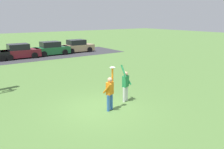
{
  "coord_description": "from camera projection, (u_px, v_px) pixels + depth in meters",
  "views": [
    {
      "loc": [
        -5.69,
        -8.91,
        4.4
      ],
      "look_at": [
        0.95,
        0.36,
        1.53
      ],
      "focal_mm": 36.7,
      "sensor_mm": 36.0,
      "label": 1
    }
  ],
  "objects": [
    {
      "name": "ground_plane",
      "position": [
        101.0,
        109.0,
        11.31
      ],
      "size": [
        120.0,
        120.0,
        0.0
      ],
      "primitive_type": "plane",
      "color": "#567F3D"
    },
    {
      "name": "parking_strip",
      "position": [
        5.0,
        59.0,
        24.54
      ],
      "size": [
        27.75,
        6.4,
        0.01
      ],
      "primitive_type": "cube",
      "color": "#38383D",
      "rests_on": "ground_plane"
    },
    {
      "name": "frisbee_disc",
      "position": [
        112.0,
        67.0,
        10.8
      ],
      "size": [
        0.26,
        0.26,
        0.02
      ],
      "primitive_type": "cylinder",
      "color": "white",
      "rests_on": "person_catcher"
    },
    {
      "name": "person_catcher",
      "position": [
        110.0,
        91.0,
        10.89
      ],
      "size": [
        0.58,
        0.48,
        2.08
      ],
      "rotation": [
        0.0,
        0.0,
        0.36
      ],
      "color": "#3366B7",
      "rests_on": "ground_plane"
    },
    {
      "name": "person_defender",
      "position": [
        126.0,
        84.0,
        12.08
      ],
      "size": [
        0.63,
        0.57,
        2.04
      ],
      "rotation": [
        0.0,
        0.0,
        3.5
      ],
      "color": "silver",
      "rests_on": "ground_plane"
    },
    {
      "name": "parked_car_green",
      "position": [
        51.0,
        49.0,
        27.2
      ],
      "size": [
        4.12,
        2.07,
        1.59
      ],
      "rotation": [
        0.0,
        0.0,
        -0.01
      ],
      "color": "#1E6633",
      "rests_on": "ground_plane"
    },
    {
      "name": "parked_car_tan",
      "position": [
        77.0,
        46.0,
        29.42
      ],
      "size": [
        4.12,
        2.07,
        1.59
      ],
      "rotation": [
        0.0,
        0.0,
        -0.01
      ],
      "color": "tan",
      "rests_on": "ground_plane"
    },
    {
      "name": "parked_car_maroon",
      "position": [
        20.0,
        52.0,
        24.95
      ],
      "size": [
        4.12,
        2.07,
        1.59
      ],
      "rotation": [
        0.0,
        0.0,
        -0.01
      ],
      "color": "maroon",
      "rests_on": "ground_plane"
    }
  ]
}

